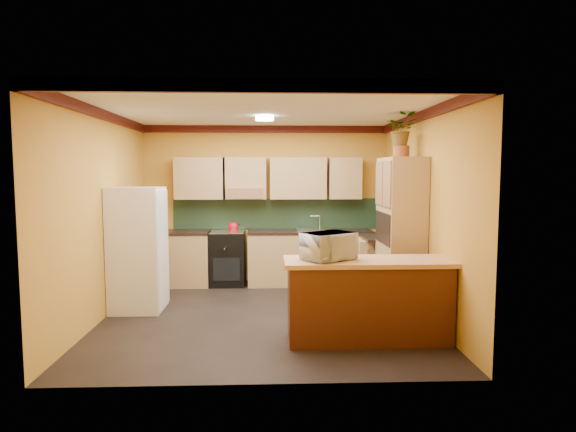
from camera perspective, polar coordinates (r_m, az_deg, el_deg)
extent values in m
plane|color=black|center=(6.56, -2.74, -11.67)|extent=(4.20, 4.20, 0.00)
cube|color=white|center=(6.33, -2.85, 12.44)|extent=(4.20, 4.20, 0.04)
cube|color=gold|center=(8.39, -2.65, 1.42)|extent=(4.20, 0.04, 2.70)
cube|color=gold|center=(4.21, -3.09, -2.33)|extent=(4.20, 0.04, 2.70)
cube|color=gold|center=(6.66, -21.17, 0.10)|extent=(0.04, 4.20, 2.70)
cube|color=gold|center=(6.62, 15.70, 0.22)|extent=(0.04, 4.20, 2.70)
cube|color=#1A3122|center=(8.39, -0.94, 0.30)|extent=(3.70, 0.02, 0.53)
cube|color=#1A3122|center=(7.97, 12.51, -0.09)|extent=(0.02, 1.40, 0.53)
cube|color=tan|center=(8.21, -1.97, 4.48)|extent=(3.10, 0.34, 0.70)
cylinder|color=white|center=(6.92, -2.79, 11.48)|extent=(0.26, 0.26, 0.06)
cube|color=tan|center=(8.21, -2.78, -5.07)|extent=(3.65, 0.60, 0.88)
cube|color=black|center=(8.14, -2.79, -1.88)|extent=(3.65, 0.62, 0.04)
cube|color=black|center=(8.23, -7.15, -4.97)|extent=(0.58, 0.58, 0.91)
cube|color=silver|center=(8.16, 2.66, -1.61)|extent=(0.48, 0.40, 0.03)
cube|color=tan|center=(7.62, 11.06, -5.97)|extent=(0.60, 0.80, 0.88)
cube|color=black|center=(7.54, 11.12, -2.54)|extent=(0.62, 0.80, 0.04)
cube|color=white|center=(6.94, -17.39, -3.76)|extent=(0.68, 0.66, 1.70)
cube|color=tan|center=(6.74, 13.17, -2.20)|extent=(0.48, 0.90, 2.10)
cylinder|color=brown|center=(6.74, 13.26, 7.43)|extent=(0.22, 0.22, 0.16)
imported|color=tan|center=(6.76, 13.31, 9.97)|extent=(0.46, 0.42, 0.44)
cube|color=#542313|center=(5.58, 9.48, -10.05)|extent=(1.80, 0.55, 0.88)
cube|color=tan|center=(5.48, 9.55, -5.35)|extent=(1.90, 0.65, 0.05)
imported|color=white|center=(5.38, 4.82, -3.58)|extent=(0.67, 0.62, 0.31)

